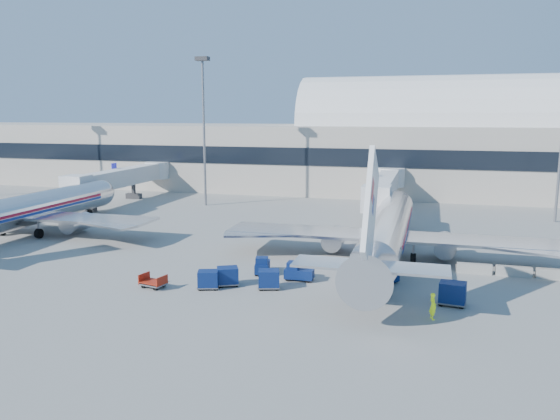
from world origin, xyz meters
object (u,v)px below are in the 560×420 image
(jetbridge_mid, at_px, (126,177))
(cart_train_b, at_px, (228,276))
(cart_solo_far, at_px, (453,293))
(barrier_near, at_px, (474,269))
(barrier_far, at_px, (555,274))
(mast_west, at_px, (204,110))
(tug_left, at_px, (262,266))
(cart_open_red, at_px, (154,283))
(ramp_worker, at_px, (433,306))
(airliner_mid, at_px, (25,211))
(tug_lead, at_px, (298,272))
(jetbridge_near, at_px, (385,186))
(barrier_mid, at_px, (514,271))
(tug_right, at_px, (383,272))
(cart_solo_near, at_px, (356,286))
(cart_train_a, at_px, (269,279))
(cart_train_c, at_px, (208,279))
(airliner_main, at_px, (387,231))

(jetbridge_mid, height_order, cart_train_b, jetbridge_mid)
(cart_solo_far, bearing_deg, jetbridge_mid, 150.44)
(barrier_near, distance_m, cart_train_b, 22.09)
(barrier_near, bearing_deg, barrier_far, 0.00)
(mast_west, height_order, tug_left, mast_west)
(cart_open_red, bearing_deg, cart_solo_far, 17.95)
(mast_west, xyz_separation_m, ramp_worker, (34.41, -40.52, -13.84))
(barrier_far, height_order, cart_solo_far, cart_solo_far)
(airliner_mid, distance_m, cart_open_red, 28.04)
(barrier_near, relative_size, cart_open_red, 1.32)
(tug_lead, bearing_deg, mast_west, 123.12)
(jetbridge_near, height_order, barrier_far, jetbridge_near)
(barrier_mid, relative_size, tug_lead, 1.21)
(mast_west, relative_size, cart_solo_far, 10.38)
(cart_open_red, bearing_deg, mast_west, 119.80)
(airliner_mid, xyz_separation_m, jetbridge_near, (39.60, 26.30, 1.00))
(barrier_far, bearing_deg, barrier_near, 180.00)
(barrier_mid, xyz_separation_m, tug_left, (-21.65, -5.11, 0.28))
(barrier_mid, bearing_deg, cart_train_b, -158.43)
(jetbridge_near, height_order, tug_right, jetbridge_near)
(cart_solo_near, relative_size, cart_open_red, 1.16)
(tug_right, height_order, ramp_worker, ramp_worker)
(airliner_mid, relative_size, mast_west, 1.65)
(barrier_near, xyz_separation_m, cart_train_b, (-20.06, -9.24, 0.39))
(tug_lead, bearing_deg, cart_open_red, -155.83)
(tug_right, relative_size, cart_train_a, 1.32)
(barrier_far, bearing_deg, cart_train_a, -158.45)
(barrier_near, relative_size, barrier_mid, 1.00)
(cart_open_red, bearing_deg, tug_lead, 37.78)
(cart_train_b, bearing_deg, jetbridge_mid, 104.55)
(tug_left, xyz_separation_m, cart_open_red, (-7.42, -6.27, -0.35))
(airliner_mid, xyz_separation_m, mast_west, (12.00, 25.49, 11.87))
(airliner_mid, bearing_deg, tug_left, -13.54)
(cart_train_b, distance_m, cart_solo_near, 10.71)
(jetbridge_near, bearing_deg, airliner_mid, -146.41)
(barrier_near, height_order, barrier_far, same)
(barrier_far, xyz_separation_m, cart_train_a, (-23.11, -9.13, 0.39))
(mast_west, distance_m, barrier_mid, 51.92)
(airliner_mid, distance_m, barrier_near, 50.12)
(cart_train_b, height_order, cart_solo_far, cart_solo_far)
(cart_train_c, bearing_deg, cart_train_b, 26.45)
(jetbridge_near, height_order, barrier_near, jetbridge_near)
(jetbridge_near, bearing_deg, jetbridge_mid, 180.00)
(airliner_main, bearing_deg, jetbridge_near, 95.22)
(jetbridge_near, distance_m, cart_train_c, 40.87)
(mast_west, relative_size, ramp_worker, 11.84)
(barrier_mid, bearing_deg, cart_train_c, -156.98)
(airliner_main, relative_size, airliner_mid, 1.00)
(airliner_mid, bearing_deg, tug_right, -9.35)
(cart_solo_far, distance_m, cart_open_red, 23.71)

